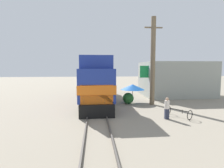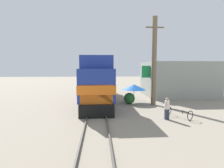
{
  "view_description": "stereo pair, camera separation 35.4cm",
  "coord_description": "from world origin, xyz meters",
  "px_view_note": "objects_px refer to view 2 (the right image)",
  "views": [
    {
      "loc": [
        -0.15,
        -15.97,
        3.69
      ],
      "look_at": [
        1.2,
        -2.47,
        2.45
      ],
      "focal_mm": 28.0,
      "sensor_mm": 36.0,
      "label": 1
    },
    {
      "loc": [
        0.21,
        -16.0,
        3.69
      ],
      "look_at": [
        1.2,
        -2.47,
        2.45
      ],
      "focal_mm": 28.0,
      "sensor_mm": 36.0,
      "label": 2
    }
  ],
  "objects_px": {
    "vendor_umbrella": "(134,87)",
    "bicycle": "(179,113)",
    "billboard_sign": "(151,74)",
    "person_bystander": "(167,108)",
    "utility_pole": "(154,61)",
    "locomotive": "(97,83)"
  },
  "relations": [
    {
      "from": "utility_pole",
      "to": "bicycle",
      "type": "height_order",
      "value": "utility_pole"
    },
    {
      "from": "billboard_sign",
      "to": "person_bystander",
      "type": "bearing_deg",
      "value": -99.2
    },
    {
      "from": "person_bystander",
      "to": "bicycle",
      "type": "distance_m",
      "value": 1.23
    },
    {
      "from": "locomotive",
      "to": "person_bystander",
      "type": "relative_size",
      "value": 9.49
    },
    {
      "from": "vendor_umbrella",
      "to": "bicycle",
      "type": "height_order",
      "value": "vendor_umbrella"
    },
    {
      "from": "utility_pole",
      "to": "vendor_umbrella",
      "type": "bearing_deg",
      "value": 146.11
    },
    {
      "from": "vendor_umbrella",
      "to": "bicycle",
      "type": "xyz_separation_m",
      "value": [
        2.23,
        -5.86,
        -1.32
      ]
    },
    {
      "from": "person_bystander",
      "to": "billboard_sign",
      "type": "bearing_deg",
      "value": 80.8
    },
    {
      "from": "vendor_umbrella",
      "to": "billboard_sign",
      "type": "distance_m",
      "value": 3.78
    },
    {
      "from": "vendor_umbrella",
      "to": "person_bystander",
      "type": "relative_size",
      "value": 1.61
    },
    {
      "from": "billboard_sign",
      "to": "person_bystander",
      "type": "relative_size",
      "value": 2.51
    },
    {
      "from": "locomotive",
      "to": "bicycle",
      "type": "bearing_deg",
      "value": -49.73
    },
    {
      "from": "vendor_umbrella",
      "to": "person_bystander",
      "type": "bearing_deg",
      "value": -79.37
    },
    {
      "from": "billboard_sign",
      "to": "bicycle",
      "type": "bearing_deg",
      "value": -92.34
    },
    {
      "from": "vendor_umbrella",
      "to": "bicycle",
      "type": "bearing_deg",
      "value": -69.14
    },
    {
      "from": "locomotive",
      "to": "person_bystander",
      "type": "xyz_separation_m",
      "value": [
        5.05,
        -7.58,
        -1.13
      ]
    },
    {
      "from": "utility_pole",
      "to": "vendor_umbrella",
      "type": "relative_size",
      "value": 3.41
    },
    {
      "from": "vendor_umbrella",
      "to": "billboard_sign",
      "type": "xyz_separation_m",
      "value": [
        2.57,
        2.44,
        1.33
      ]
    },
    {
      "from": "person_bystander",
      "to": "bicycle",
      "type": "height_order",
      "value": "person_bystander"
    },
    {
      "from": "utility_pole",
      "to": "bicycle",
      "type": "distance_m",
      "value": 6.19
    },
    {
      "from": "locomotive",
      "to": "vendor_umbrella",
      "type": "bearing_deg",
      "value": -19.31
    },
    {
      "from": "vendor_umbrella",
      "to": "person_bystander",
      "type": "xyz_separation_m",
      "value": [
        1.17,
        -6.22,
        -0.83
      ]
    }
  ]
}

